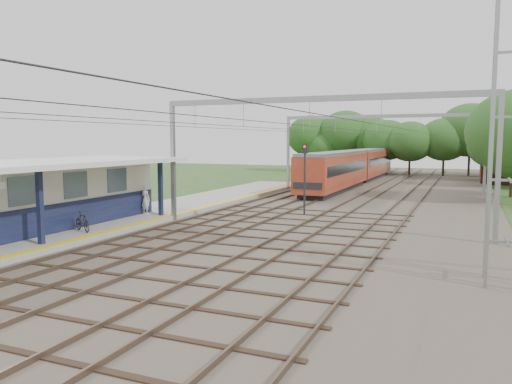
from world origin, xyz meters
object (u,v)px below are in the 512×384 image
Objects in this scene: person at (146,200)px; bicycle at (82,222)px; train at (355,166)px; signal_post at (305,171)px.

person reaches higher than bicycle.
train reaches higher than person.
train is 23.77m from signal_post.
train is at bearing 15.57° from bicycle.
signal_post is (7.75, 11.11, 2.04)m from bicycle.
person is at bearing 30.66° from bicycle.
signal_post is at bearing -134.63° from person.
person is 29.56m from train.
train is (5.90, 34.80, 1.19)m from bicycle.
signal_post is (1.85, -23.69, 0.85)m from train.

